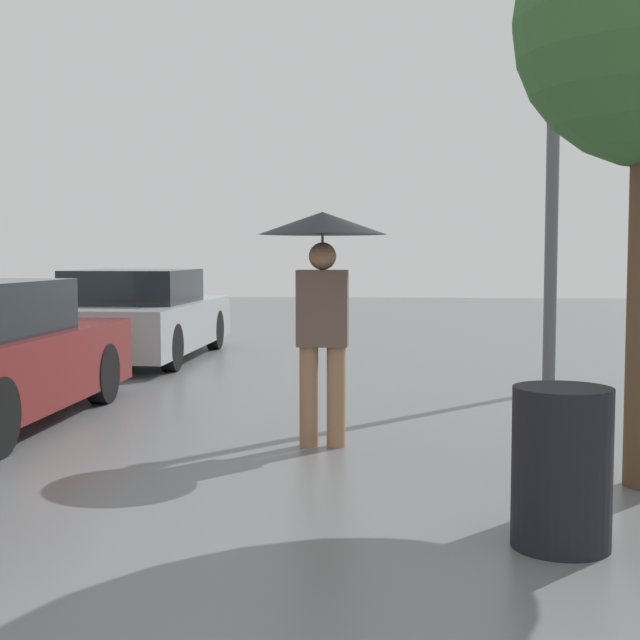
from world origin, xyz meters
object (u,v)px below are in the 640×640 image
parked_car_farthest (139,317)px  pedestrian (322,264)px  street_lamp (553,143)px  trash_bin (562,467)px

parked_car_farthest → pedestrian: bearing=-61.0°
street_lamp → trash_bin: bearing=-98.8°
parked_car_farthest → street_lamp: street_lamp is taller
pedestrian → street_lamp: size_ratio=0.38×
street_lamp → pedestrian: bearing=-126.6°
parked_car_farthest → trash_bin: 9.08m
pedestrian → trash_bin: (1.41, -2.28, -1.01)m
pedestrian → street_lamp: bearing=53.4°
street_lamp → trash_bin: 5.80m
pedestrian → parked_car_farthest: 6.45m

